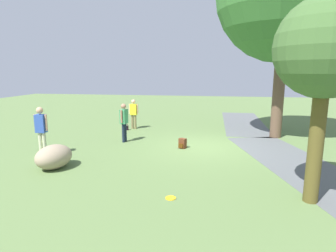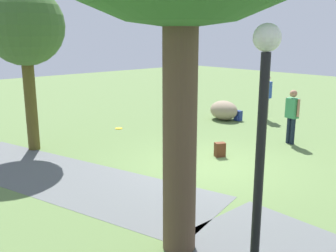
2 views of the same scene
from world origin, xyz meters
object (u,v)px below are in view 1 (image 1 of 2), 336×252
at_px(spare_backpack_on_lawn, 182,144).
at_px(frisbee_on_grass, 171,198).
at_px(backpack_by_boulder, 55,157).
at_px(passerby_on_path, 124,120).
at_px(handbag_on_grass, 125,128).
at_px(man_near_boulder, 41,128).
at_px(lamp_post, 282,89).
at_px(woman_with_handbag, 134,112).
at_px(lawn_boulder, 54,157).
at_px(young_tree_near_path, 326,50).

bearing_deg(spare_backpack_on_lawn, frisbee_on_grass, 2.87).
bearing_deg(backpack_by_boulder, passerby_on_path, 155.55).
bearing_deg(handbag_on_grass, passerby_on_path, 16.98).
xyz_separation_m(man_near_boulder, backpack_by_boulder, (0.68, 0.88, -0.87)).
bearing_deg(handbag_on_grass, backpack_by_boulder, -7.25).
xyz_separation_m(lamp_post, spare_backpack_on_lawn, (4.46, -4.67, -1.94)).
xyz_separation_m(man_near_boulder, handbag_on_grass, (-4.86, 1.58, -0.92)).
bearing_deg(frisbee_on_grass, woman_with_handbag, -157.90).
distance_m(lawn_boulder, spare_backpack_on_lawn, 4.86).
height_order(lawn_boulder, backpack_by_boulder, lawn_boulder).
relative_size(lawn_boulder, handbag_on_grass, 4.24).
bearing_deg(woman_with_handbag, handbag_on_grass, -37.71).
xyz_separation_m(lawn_boulder, spare_backpack_on_lawn, (-3.03, 3.80, -0.19)).
bearing_deg(lawn_boulder, man_near_boulder, -135.52).
bearing_deg(passerby_on_path, backpack_by_boulder, -24.45).
height_order(man_near_boulder, passerby_on_path, man_near_boulder).
bearing_deg(man_near_boulder, backpack_by_boulder, 52.48).
bearing_deg(woman_with_handbag, man_near_boulder, -19.96).
distance_m(lamp_post, backpack_by_boulder, 11.36).
height_order(handbag_on_grass, spare_backpack_on_lawn, spare_backpack_on_lawn).
bearing_deg(frisbee_on_grass, young_tree_near_path, 96.86).
xyz_separation_m(lamp_post, man_near_boulder, (6.31, -9.63, -1.07)).
distance_m(young_tree_near_path, lawn_boulder, 8.08).
distance_m(young_tree_near_path, frisbee_on_grass, 4.85).
xyz_separation_m(young_tree_near_path, frisbee_on_grass, (0.40, -3.33, -3.50)).
relative_size(man_near_boulder, spare_backpack_on_lawn, 4.52).
xyz_separation_m(handbag_on_grass, backpack_by_boulder, (5.53, -0.70, 0.05)).
distance_m(man_near_boulder, backpack_by_boulder, 1.41).
bearing_deg(woman_with_handbag, lawn_boulder, -6.74).
xyz_separation_m(lawn_boulder, frisbee_on_grass, (1.55, 4.03, -0.37)).
height_order(passerby_on_path, frisbee_on_grass, passerby_on_path).
bearing_deg(lawn_boulder, spare_backpack_on_lawn, 128.59).
bearing_deg(frisbee_on_grass, lamp_post, 153.82).
height_order(lamp_post, frisbee_on_grass, lamp_post).
relative_size(young_tree_near_path, woman_with_handbag, 2.95).
bearing_deg(backpack_by_boulder, lamp_post, 128.60).
height_order(young_tree_near_path, frisbee_on_grass, young_tree_near_path).
distance_m(young_tree_near_path, handbag_on_grass, 10.54).
relative_size(passerby_on_path, handbag_on_grass, 4.94).
xyz_separation_m(man_near_boulder, spare_backpack_on_lawn, (-1.85, 4.95, -0.87)).
bearing_deg(backpack_by_boulder, young_tree_near_path, 77.76).
distance_m(lamp_post, woman_with_handbag, 7.87).
xyz_separation_m(lawn_boulder, woman_with_handbag, (-6.48, 0.76, 0.53)).
relative_size(handbag_on_grass, frisbee_on_grass, 1.32).
height_order(passerby_on_path, handbag_on_grass, passerby_on_path).
bearing_deg(passerby_on_path, handbag_on_grass, -163.02).
relative_size(spare_backpack_on_lawn, frisbee_on_grass, 1.54).
relative_size(lamp_post, lawn_boulder, 2.37).
bearing_deg(spare_backpack_on_lawn, young_tree_near_path, 40.41).
relative_size(lawn_boulder, frisbee_on_grass, 5.58).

